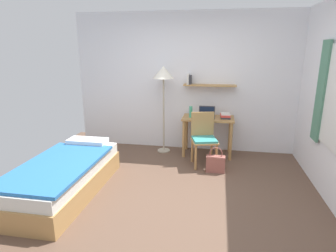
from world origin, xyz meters
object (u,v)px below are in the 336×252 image
(bed, at_px, (64,177))
(standing_lamp, at_px, (163,77))
(water_bottle, at_px, (191,112))
(handbag, at_px, (216,163))
(book_stack, at_px, (225,116))
(laptop, at_px, (207,114))
(desk, at_px, (208,125))
(desk_chair, at_px, (204,137))

(bed, height_order, standing_lamp, standing_lamp)
(water_bottle, height_order, handbag, water_bottle)
(book_stack, bearing_deg, bed, -139.83)
(handbag, bearing_deg, book_stack, 80.06)
(water_bottle, relative_size, handbag, 0.49)
(bed, distance_m, standing_lamp, 2.43)
(standing_lamp, xyz_separation_m, laptop, (0.81, -0.01, -0.66))
(laptop, bearing_deg, standing_lamp, 179.25)
(desk, height_order, water_bottle, water_bottle)
(book_stack, bearing_deg, water_bottle, -174.54)
(water_bottle, bearing_deg, standing_lamp, 170.81)
(laptop, bearing_deg, handbag, -75.67)
(desk_chair, relative_size, laptop, 2.99)
(bed, bearing_deg, laptop, 45.17)
(bed, height_order, book_stack, book_stack)
(bed, distance_m, desk_chair, 2.27)
(bed, xyz_separation_m, water_bottle, (1.54, 1.77, 0.58))
(standing_lamp, bearing_deg, laptop, -0.75)
(standing_lamp, height_order, book_stack, standing_lamp)
(book_stack, bearing_deg, desk, 179.84)
(bed, relative_size, standing_lamp, 1.19)
(laptop, height_order, handbag, laptop)
(desk, bearing_deg, book_stack, -0.16)
(standing_lamp, bearing_deg, handbag, -38.26)
(bed, height_order, handbag, bed)
(desk, distance_m, desk_chair, 0.49)
(bed, relative_size, desk, 2.09)
(bed, xyz_separation_m, desk_chair, (1.81, 1.35, 0.25))
(standing_lamp, height_order, handbag, standing_lamp)
(desk, bearing_deg, handbag, -77.43)
(laptop, bearing_deg, water_bottle, -165.63)
(desk, relative_size, handbag, 2.21)
(desk_chair, height_order, standing_lamp, standing_lamp)
(handbag, bearing_deg, desk, 102.57)
(bed, xyz_separation_m, laptop, (1.83, 1.84, 0.53))
(standing_lamp, distance_m, water_bottle, 0.80)
(desk_chair, bearing_deg, handbag, -53.11)
(handbag, bearing_deg, desk_chair, 126.89)
(desk, relative_size, desk_chair, 1.04)
(bed, bearing_deg, standing_lamp, 61.05)
(desk_chair, xyz_separation_m, standing_lamp, (-0.79, 0.50, 0.93))
(standing_lamp, xyz_separation_m, water_bottle, (0.52, -0.08, -0.61))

